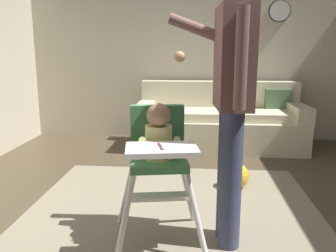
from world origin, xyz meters
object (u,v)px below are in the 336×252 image
Objects in this scene: toy_ball at (236,176)px; wall_clock at (280,11)px; adult_standing at (231,99)px; high_chair at (159,148)px; couch at (220,123)px.

wall_clock is (0.73, 1.95, 1.68)m from toy_ball.
adult_standing is 7.17× the size of toy_ball.
high_chair is 3.99× the size of toy_ball.
adult_standing is 5.86× the size of wall_clock.
toy_ball is at bearing -103.53° from adult_standing.
couch is 1.26× the size of adult_standing.
wall_clock is at bearing 146.08° from high_chair.
high_chair is at bearing -121.62° from toy_ball.
wall_clock reaches higher than toy_ball.
toy_ball is (0.62, 1.01, -0.54)m from high_chair.
adult_standing is 1.31m from toy_ball.
toy_ball is 0.82× the size of wall_clock.
adult_standing is at bearing -2.49° from couch.
wall_clock is at bearing -110.76° from adult_standing.
couch is 1.74m from wall_clock.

